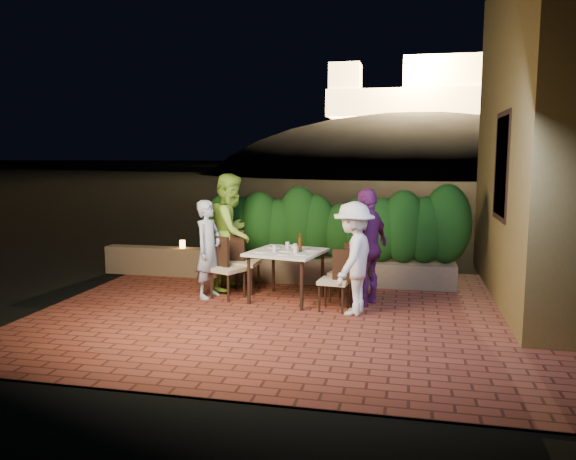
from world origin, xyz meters
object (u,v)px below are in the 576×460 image
(diner_blue, at_px, (208,249))
(diner_green, at_px, (231,232))
(dining_table, at_px, (287,276))
(beer_bottle, at_px, (300,242))
(chair_right_front, at_px, (334,280))
(chair_left_back, at_px, (244,261))
(chair_left_front, at_px, (228,268))
(parapet_lamp, at_px, (182,244))
(diner_purple, at_px, (368,247))
(chair_right_back, at_px, (346,272))
(bowl, at_px, (292,247))
(diner_white, at_px, (353,258))

(diner_blue, height_order, diner_green, diner_green)
(dining_table, distance_m, diner_blue, 1.26)
(beer_bottle, xyz_separation_m, chair_right_front, (0.56, -0.40, -0.45))
(beer_bottle, distance_m, chair_left_back, 1.11)
(beer_bottle, distance_m, chair_left_front, 1.19)
(chair_left_back, bearing_deg, chair_right_front, -24.18)
(diner_green, xyz_separation_m, parapet_lamp, (-1.18, 0.78, -0.36))
(beer_bottle, bearing_deg, diner_purple, 0.98)
(chair_right_back, height_order, diner_blue, diner_blue)
(bowl, bearing_deg, chair_right_front, -42.53)
(bowl, height_order, chair_right_front, chair_right_front)
(parapet_lamp, bearing_deg, dining_table, -30.81)
(diner_blue, bearing_deg, beer_bottle, -73.32)
(dining_table, distance_m, beer_bottle, 0.55)
(diner_purple, height_order, parapet_lamp, diner_purple)
(diner_white, bearing_deg, dining_table, -104.21)
(beer_bottle, xyz_separation_m, chair_left_back, (-0.98, 0.35, -0.40))
(beer_bottle, relative_size, diner_green, 0.15)
(diner_white, bearing_deg, diner_purple, 175.88)
(dining_table, relative_size, parapet_lamp, 7.20)
(diner_green, distance_m, parapet_lamp, 1.46)
(beer_bottle, xyz_separation_m, chair_left_front, (-1.11, -0.07, -0.42))
(beer_bottle, distance_m, bowl, 0.35)
(chair_right_front, bearing_deg, bowl, -36.26)
(bowl, bearing_deg, chair_left_front, -159.94)
(chair_left_front, height_order, diner_white, diner_white)
(beer_bottle, distance_m, diner_green, 1.33)
(chair_right_back, xyz_separation_m, diner_green, (-1.89, 0.42, 0.49))
(dining_table, relative_size, diner_green, 0.54)
(chair_right_front, distance_m, diner_white, 0.45)
(diner_purple, bearing_deg, chair_left_front, -61.92)
(beer_bottle, height_order, chair_left_front, beer_bottle)
(beer_bottle, bearing_deg, chair_right_front, -35.91)
(chair_left_back, height_order, diner_green, diner_green)
(dining_table, distance_m, chair_right_front, 0.85)
(chair_right_front, xyz_separation_m, chair_right_back, (0.11, 0.49, 0.01))
(chair_left_back, xyz_separation_m, chair_right_back, (1.65, -0.26, -0.05))
(beer_bottle, relative_size, diner_blue, 0.18)
(dining_table, relative_size, bowl, 6.54)
(diner_white, height_order, parapet_lamp, diner_white)
(chair_right_front, bearing_deg, diner_blue, -2.82)
(chair_left_back, bearing_deg, dining_table, -23.94)
(chair_left_front, xyz_separation_m, parapet_lamp, (-1.30, 1.35, 0.10))
(diner_green, bearing_deg, dining_table, -113.56)
(chair_left_front, xyz_separation_m, chair_right_back, (1.78, 0.15, -0.02))
(bowl, relative_size, chair_right_back, 0.17)
(diner_blue, height_order, diner_white, diner_white)
(dining_table, distance_m, bowl, 0.50)
(chair_right_front, height_order, diner_green, diner_green)
(beer_bottle, bearing_deg, diner_blue, -176.26)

